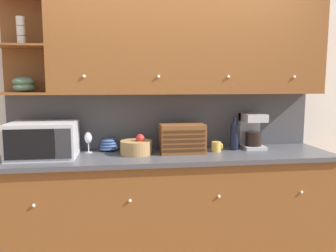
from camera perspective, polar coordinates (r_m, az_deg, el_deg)
name	(u,v)px	position (r m, az deg, el deg)	size (l,w,h in m)	color
ground_plane	(165,240)	(3.50, -0.53, -19.24)	(24.00, 24.00, 0.00)	#896647
wall_back	(164,112)	(3.17, -0.63, 2.50)	(5.28, 0.06, 2.60)	white
counter_unit	(169,206)	(3.03, 0.26, -13.72)	(2.90, 0.65, 0.96)	brown
backsplash_panel	(165,121)	(3.15, -0.54, 0.96)	(2.88, 0.01, 0.52)	#4C4C51
upper_cabinets	(186,47)	(3.02, 3.10, 13.56)	(2.88, 0.34, 0.84)	brown
microwave	(44,140)	(2.91, -20.86, -2.27)	(0.54, 0.41, 0.30)	silver
wine_glass	(88,138)	(3.00, -13.71, -2.12)	(0.07, 0.07, 0.19)	silver
bowl_stack_on_counter	(109,145)	(3.05, -10.28, -3.23)	(0.17, 0.17, 0.12)	#3D5B93
fruit_basket	(136,147)	(2.87, -5.54, -3.66)	(0.27, 0.27, 0.18)	#A87F4C
bread_box	(182,138)	(2.92, 2.44, -2.15)	(0.39, 0.26, 0.26)	brown
mug	(217,147)	(3.01, 8.45, -3.57)	(0.10, 0.09, 0.09)	gold
wine_bottle	(234,134)	(3.10, 11.49, -1.44)	(0.08, 0.08, 0.32)	black
coffee_maker	(252,131)	(3.22, 14.42, -0.79)	(0.20, 0.23, 0.33)	#B7B7BC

